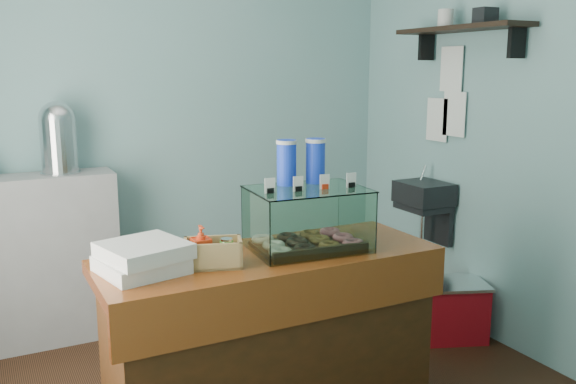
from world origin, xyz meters
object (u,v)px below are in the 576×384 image
display_case (306,212)px  red_cooler (451,310)px  counter (271,342)px  coffee_urn (58,136)px

display_case → red_cooler: 1.62m
display_case → counter: bearing=-168.0°
counter → red_cooler: 1.58m
display_case → red_cooler: (1.31, 0.38, -0.88)m
coffee_urn → red_cooler: coffee_urn is taller
counter → display_case: (0.20, 0.03, 0.61)m
red_cooler → coffee_urn: bearing=173.6°
display_case → red_cooler: size_ratio=1.08×
display_case → coffee_urn: bearing=125.3°
counter → display_case: size_ratio=2.80×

